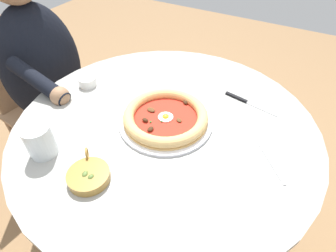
# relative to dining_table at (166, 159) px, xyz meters

# --- Properties ---
(ground_plane) EXTENTS (6.00, 6.00, 0.02)m
(ground_plane) POSITION_rel_dining_table_xyz_m (0.00, 0.00, -0.58)
(ground_plane) COLOR olive
(dining_table) EXTENTS (1.00, 1.00, 0.76)m
(dining_table) POSITION_rel_dining_table_xyz_m (0.00, 0.00, 0.00)
(dining_table) COLOR #999993
(dining_table) RESTS_ON ground
(pizza_on_plate) EXTENTS (0.31, 0.31, 0.05)m
(pizza_on_plate) POSITION_rel_dining_table_xyz_m (-0.00, -0.00, 0.21)
(pizza_on_plate) COLOR white
(pizza_on_plate) RESTS_ON dining_table
(water_glass) EXTENTS (0.08, 0.08, 0.10)m
(water_glass) POSITION_rel_dining_table_xyz_m (-0.29, 0.24, 0.23)
(water_glass) COLOR silver
(water_glass) RESTS_ON dining_table
(steak_knife) EXTENTS (0.05, 0.20, 0.01)m
(steak_knife) POSITION_rel_dining_table_xyz_m (0.24, -0.19, 0.19)
(steak_knife) COLOR silver
(steak_knife) RESTS_ON dining_table
(ramekin_capers) EXTENTS (0.07, 0.07, 0.03)m
(ramekin_capers) POSITION_rel_dining_table_xyz_m (0.04, 0.37, 0.21)
(ramekin_capers) COLOR white
(ramekin_capers) RESTS_ON dining_table
(olive_pan) EXTENTS (0.12, 0.11, 0.05)m
(olive_pan) POSITION_rel_dining_table_xyz_m (-0.30, 0.07, 0.20)
(olive_pan) COLOR olive
(olive_pan) RESTS_ON dining_table
(fork_utensil) EXTENTS (0.13, 0.11, 0.00)m
(fork_utensil) POSITION_rel_dining_table_xyz_m (0.00, -0.35, 0.19)
(fork_utensil) COLOR #BCBCC1
(fork_utensil) RESTS_ON dining_table
(diner_person) EXTENTS (0.39, 0.49, 1.19)m
(diner_person) POSITION_rel_dining_table_xyz_m (0.08, 0.68, -0.04)
(diner_person) COLOR #282833
(diner_person) RESTS_ON ground
(cafe_chair_diner) EXTENTS (0.44, 0.44, 0.90)m
(cafe_chair_diner) POSITION_rel_dining_table_xyz_m (0.10, 0.83, -0.04)
(cafe_chair_diner) COLOR #957050
(cafe_chair_diner) RESTS_ON ground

